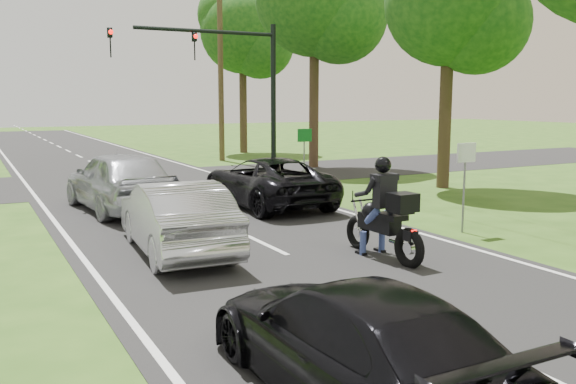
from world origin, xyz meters
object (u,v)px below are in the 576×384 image
object	(u,v)px
silver_suv	(120,180)
traffic_signal	(229,73)
motorcycle_rider	(385,218)
dark_suv	(267,181)
dark_car_behind	(353,339)
silver_sedan	(176,217)
sign_white	(466,165)
sign_green	(305,144)
utility_pole_far	(221,61)

from	to	relation	value
silver_suv	traffic_signal	distance (m)	7.50
motorcycle_rider	dark_suv	world-z (taller)	motorcycle_rider
dark_suv	dark_car_behind	world-z (taller)	dark_suv
traffic_signal	silver_sedan	bearing A→B (deg)	-118.28
sign_white	silver_suv	bearing A→B (deg)	134.38
silver_sedan	silver_suv	xyz separation A→B (m)	(0.08, 5.40, 0.13)
dark_suv	silver_suv	distance (m)	4.21
traffic_signal	sign_green	size ratio (longest dim) A/B	3.00
traffic_signal	sign_green	world-z (taller)	traffic_signal
motorcycle_rider	traffic_signal	bearing A→B (deg)	80.27
sign_green	silver_suv	bearing A→B (deg)	-168.80
dark_suv	silver_sedan	xyz separation A→B (m)	(-4.13, -4.23, 0.02)
motorcycle_rider	utility_pole_far	distance (m)	21.04
motorcycle_rider	utility_pole_far	xyz separation A→B (m)	(4.60, 20.08, 4.28)
traffic_signal	sign_green	bearing A→B (deg)	-62.62
silver_sedan	traffic_signal	bearing A→B (deg)	-114.26
silver_suv	sign_white	xyz separation A→B (m)	(6.53, -6.67, 0.72)
motorcycle_rider	silver_suv	bearing A→B (deg)	112.37
motorcycle_rider	dark_car_behind	bearing A→B (deg)	-131.69
traffic_signal	sign_green	distance (m)	4.24
silver_suv	sign_green	bearing A→B (deg)	-173.87
sign_white	sign_green	distance (m)	8.00
silver_suv	sign_white	distance (m)	9.36
utility_pole_far	sign_green	xyz separation A→B (m)	(-1.30, -11.02, -3.49)
silver_sedan	traffic_signal	size ratio (longest dim) A/B	0.70
silver_sedan	motorcycle_rider	bearing A→B (deg)	150.44
silver_suv	dark_car_behind	bearing A→B (deg)	83.27
sign_green	traffic_signal	bearing A→B (deg)	117.38
motorcycle_rider	sign_green	xyz separation A→B (m)	(3.30, 9.06, 0.79)
motorcycle_rider	silver_sedan	xyz separation A→B (m)	(-3.51, 2.33, -0.05)
motorcycle_rider	sign_white	xyz separation A→B (m)	(3.10, 1.06, 0.79)
dark_suv	traffic_signal	world-z (taller)	traffic_signal
dark_suv	sign_white	xyz separation A→B (m)	(2.48, -5.50, 0.87)
dark_suv	utility_pole_far	world-z (taller)	utility_pole_far
dark_car_behind	sign_green	distance (m)	15.31
dark_car_behind	sign_green	size ratio (longest dim) A/B	2.05
dark_suv	silver_sedan	distance (m)	5.91
traffic_signal	sign_white	bearing A→B (deg)	-82.95
dark_car_behind	utility_pole_far	xyz separation A→B (m)	(8.38, 24.56, 4.44)
dark_suv	sign_white	bearing A→B (deg)	114.08
silver_sedan	utility_pole_far	xyz separation A→B (m)	(8.11, 17.75, 4.33)
dark_car_behind	sign_white	world-z (taller)	sign_white
utility_pole_far	sign_white	world-z (taller)	utility_pole_far
dark_car_behind	utility_pole_far	size ratio (longest dim) A/B	0.44
dark_suv	silver_sedan	size ratio (longest dim) A/B	1.15
silver_suv	dark_car_behind	xyz separation A→B (m)	(-0.35, -12.21, -0.23)
silver_suv	sign_white	world-z (taller)	sign_white
motorcycle_rider	dark_suv	bearing A→B (deg)	83.06
silver_sedan	silver_suv	size ratio (longest dim) A/B	0.88
utility_pole_far	silver_suv	bearing A→B (deg)	-123.02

